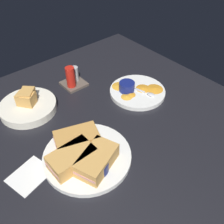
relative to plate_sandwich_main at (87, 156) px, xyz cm
name	(u,v)px	position (x,y,z in cm)	size (l,w,h in cm)	color
ground_plane	(103,138)	(9.60, 4.26, -2.30)	(110.00, 110.00, 3.00)	black
plate_sandwich_main	(87,156)	(0.00, 0.00, 0.00)	(26.58, 26.58, 1.60)	white
sandwich_half_near	(77,139)	(0.10, 5.05, 3.20)	(14.82, 11.43, 4.80)	#C68C42
sandwich_half_far	(72,158)	(-5.05, 0.10, 3.20)	(13.38, 7.82, 4.80)	tan
sandwich_half_extra	(97,160)	(-0.10, -5.05, 3.20)	(14.89, 11.76, 4.80)	tan
ramekin_dark_sauce	(96,165)	(-1.05, -5.89, 2.73)	(7.22, 7.22, 3.58)	#0C144C
spoon_by_dark_ramekin	(83,158)	(-1.81, -0.27, 1.16)	(2.81, 9.96, 0.80)	silver
plate_chips_companion	(137,92)	(34.13, 13.19, 0.00)	(21.80, 21.80, 1.60)	white
ramekin_light_gravy	(127,86)	(30.86, 15.91, 2.71)	(6.10, 6.10, 3.55)	navy
spoon_by_gravy_ramekin	(148,94)	(35.34, 8.64, 1.16)	(4.00, 9.90, 0.80)	silver
plantain_chip_scatter	(137,89)	(34.16, 13.43, 1.10)	(19.15, 17.73, 0.60)	orange
bread_basket_rear	(28,106)	(-3.27, 31.71, 1.34)	(20.36, 20.36, 7.93)	silver
condiment_caddy	(73,79)	(17.77, 34.11, 2.61)	(9.00, 9.00, 9.50)	brown
paper_napkin_folded	(30,175)	(-16.26, 5.55, -0.60)	(11.00, 9.00, 0.40)	white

